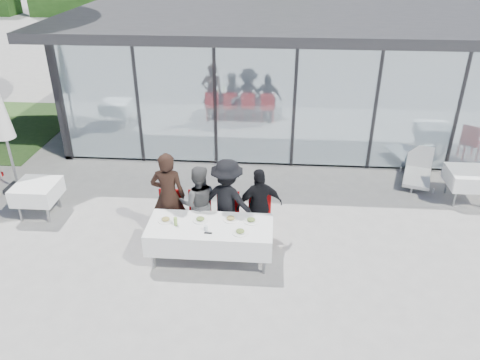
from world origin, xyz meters
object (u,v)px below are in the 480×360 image
Objects in this scene: diner_b at (199,203)px; folded_eyeglasses at (208,233)px; plate_b at (200,219)px; plate_extra at (240,232)px; plate_c at (231,219)px; diner_chair_b at (199,212)px; dining_table at (210,235)px; plate_a at (166,220)px; diner_c at (227,201)px; diner_chair_a at (170,211)px; diner_chair_c at (228,214)px; diner_chair_d at (259,215)px; juice_bottle at (176,221)px; diner_a at (168,196)px; plate_d at (251,220)px; diner_d at (260,206)px; lounger at (418,170)px; spare_table_left at (37,192)px; spare_table_right at (468,178)px.

folded_eyeglasses is (0.32, -0.97, -0.02)m from diner_b.
plate_b and plate_extra have the same top height.
folded_eyeglasses is (-0.35, -0.46, -0.02)m from plate_c.
dining_table is at bearing -67.26° from diner_chair_b.
plate_b is at bearing 5.22° from plate_a.
diner_b is 5.49× the size of plate_c.
plate_a is (-1.07, -0.63, -0.08)m from diner_c.
dining_table is at bearing -39.89° from diner_chair_a.
plate_a is (-1.07, -0.67, 0.24)m from diner_chair_c.
juice_bottle is at bearing -151.57° from diner_chair_d.
diner_a is at bearing -178.09° from diner_chair_c.
plate_c is at bearing -23.61° from diner_chair_a.
plate_d is (0.49, -0.57, 0.24)m from diner_chair_c.
diner_c reaches higher than folded_eyeglasses.
diner_d is 1.30m from folded_eyeglasses.
lounger is (4.08, 3.76, -0.52)m from plate_extra.
diner_a is 1.25× the size of lounger.
plate_a is (-0.82, 0.08, 0.24)m from dining_table.
folded_eyeglasses is at bearing 132.15° from diner_a.
dining_table is at bearing 21.93° from diner_d.
folded_eyeglasses is (-0.24, -1.01, 0.22)m from diner_chair_c.
diner_chair_a is 1.37m from folded_eyeglasses.
plate_b is (-0.44, -0.62, 0.24)m from diner_chair_c.
diner_chair_b reaches higher than juice_bottle.
diner_b is at bearing -9.18° from spare_table_left.
folded_eyeglasses is 4.17m from spare_table_left.
diner_d is 1.79× the size of spare_table_left.
plate_c is (0.55, 0.07, 0.00)m from plate_b.
diner_c reaches higher than diner_chair_c.
folded_eyeglasses is at bearing -148.91° from plate_d.
diner_d is 5.44× the size of plate_b.
plate_c is at bearing 120.59° from diner_c.
lounger is at bearing 26.80° from diner_chair_a.
plate_c reaches higher than spare_table_left.
diner_a is at bearing 140.67° from plate_b.
lounger is at bearing 32.43° from plate_a.
plate_extra is 5.57m from lounger.
diner_chair_b is at bearing 53.04° from plate_a.
plate_c is 5.63m from spare_table_right.
spare_table_right is 0.59× the size of lounger.
spare_table_right is at bearing 23.72° from plate_b.
diner_chair_d is 1.70m from juice_bottle.
juice_bottle is (0.29, -0.80, 0.29)m from diner_chair_a.
diner_chair_b is (-0.31, 0.75, -0.00)m from dining_table.
plate_extra is 0.20× the size of lounger.
diner_chair_a is 0.57× the size of diner_c.
plate_extra is at bearing -71.71° from diner_chair_c.
plate_d is at bearing 58.55° from diner_d.
diner_d is (1.76, -0.04, 0.23)m from diner_chair_a.
juice_bottle is at bearing 62.66° from diner_b.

